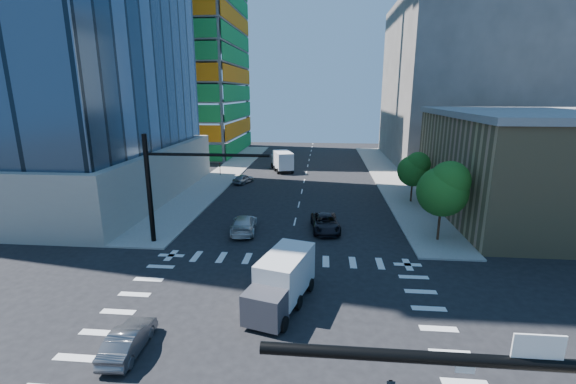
# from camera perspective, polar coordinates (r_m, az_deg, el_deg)

# --- Properties ---
(ground) EXTENTS (160.00, 160.00, 0.00)m
(ground) POSITION_cam_1_polar(r_m,az_deg,el_deg) (21.78, -2.70, -19.85)
(ground) COLOR black
(ground) RESTS_ON ground
(road_markings) EXTENTS (20.00, 20.00, 0.01)m
(road_markings) POSITION_cam_1_polar(r_m,az_deg,el_deg) (21.78, -2.70, -19.84)
(road_markings) COLOR silver
(road_markings) RESTS_ON ground
(sidewalk_ne) EXTENTS (5.00, 60.00, 0.15)m
(sidewalk_ne) POSITION_cam_1_polar(r_m,az_deg,el_deg) (59.90, 14.66, 2.25)
(sidewalk_ne) COLOR gray
(sidewalk_ne) RESTS_ON ground
(sidewalk_nw) EXTENTS (5.00, 60.00, 0.15)m
(sidewalk_nw) POSITION_cam_1_polar(r_m,az_deg,el_deg) (60.98, -9.21, 2.74)
(sidewalk_nw) COLOR gray
(sidewalk_nw) RESTS_ON ground
(construction_building) EXTENTS (25.16, 34.50, 70.60)m
(construction_building) POSITION_cam_1_polar(r_m,az_deg,el_deg) (86.08, -16.46, 22.16)
(construction_building) COLOR slate
(construction_building) RESTS_ON ground
(commercial_building) EXTENTS (20.50, 22.50, 10.60)m
(commercial_building) POSITION_cam_1_polar(r_m,az_deg,el_deg) (46.19, 34.23, 3.29)
(commercial_building) COLOR #917E54
(commercial_building) RESTS_ON ground
(bg_building_ne) EXTENTS (24.00, 30.00, 28.00)m
(bg_building_ne) POSITION_cam_1_polar(r_m,az_deg,el_deg) (76.80, 24.61, 14.50)
(bg_building_ne) COLOR #605A56
(bg_building_ne) RESTS_ON ground
(signal_mast_nw) EXTENTS (10.20, 0.40, 9.00)m
(signal_mast_nw) POSITION_cam_1_polar(r_m,az_deg,el_deg) (32.61, -17.62, 1.79)
(signal_mast_nw) COLOR black
(signal_mast_nw) RESTS_ON sidewalk_nw
(tree_south) EXTENTS (4.16, 4.16, 6.82)m
(tree_south) POSITION_cam_1_polar(r_m,az_deg,el_deg) (34.10, 22.20, 0.53)
(tree_south) COLOR #382316
(tree_south) RESTS_ON sidewalk_ne
(tree_north) EXTENTS (3.54, 3.52, 5.78)m
(tree_north) POSITION_cam_1_polar(r_m,az_deg,el_deg) (45.66, 18.26, 3.29)
(tree_north) COLOR #382316
(tree_north) RESTS_ON sidewalk_ne
(car_nb_far) EXTENTS (2.94, 5.43, 1.45)m
(car_nb_far) POSITION_cam_1_polar(r_m,az_deg,el_deg) (35.52, 5.55, -4.57)
(car_nb_far) COLOR black
(car_nb_far) RESTS_ON ground
(car_sb_near) EXTENTS (2.68, 5.44, 1.52)m
(car_sb_near) POSITION_cam_1_polar(r_m,az_deg,el_deg) (35.21, -6.55, -4.71)
(car_sb_near) COLOR #BDBDBD
(car_sb_near) RESTS_ON ground
(car_sb_mid) EXTENTS (2.85, 4.07, 1.29)m
(car_sb_mid) POSITION_cam_1_polar(r_m,az_deg,el_deg) (54.11, -6.60, 1.96)
(car_sb_mid) COLOR #929499
(car_sb_mid) RESTS_ON ground
(car_sb_cross) EXTENTS (1.53, 4.01, 1.30)m
(car_sb_cross) POSITION_cam_1_polar(r_m,az_deg,el_deg) (21.46, -22.57, -19.56)
(car_sb_cross) COLOR #525257
(car_sb_cross) RESTS_ON ground
(box_truck_near) EXTENTS (3.88, 6.15, 2.99)m
(box_truck_near) POSITION_cam_1_polar(r_m,az_deg,el_deg) (23.10, -1.19, -13.82)
(box_truck_near) COLOR black
(box_truck_near) RESTS_ON ground
(box_truck_far) EXTENTS (4.37, 6.61, 3.20)m
(box_truck_far) POSITION_cam_1_polar(r_m,az_deg,el_deg) (62.59, -0.94, 4.48)
(box_truck_far) COLOR black
(box_truck_far) RESTS_ON ground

